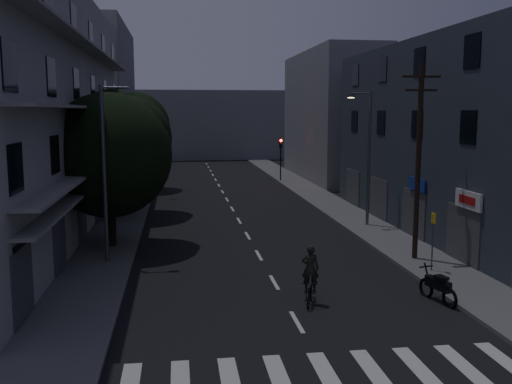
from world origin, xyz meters
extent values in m
plane|color=black|center=(0.00, 25.00, 0.00)|extent=(160.00, 160.00, 0.00)
cube|color=#565659|center=(-7.50, 25.00, 0.07)|extent=(3.00, 90.00, 0.15)
cube|color=#565659|center=(7.50, 25.00, 0.07)|extent=(3.00, 90.00, 0.15)
cube|color=beige|center=(-2.60, -2.00, 0.01)|extent=(0.50, 3.00, 0.01)
cube|color=beige|center=(-1.30, -2.00, 0.01)|extent=(0.50, 3.00, 0.01)
cube|color=beige|center=(0.00, -2.00, 0.01)|extent=(0.50, 3.00, 0.01)
cube|color=beige|center=(1.30, -2.00, 0.01)|extent=(0.50, 3.00, 0.01)
cube|color=beige|center=(2.60, -2.00, 0.01)|extent=(0.50, 3.00, 0.01)
cube|color=beige|center=(3.90, -2.00, 0.01)|extent=(0.50, 3.00, 0.01)
cube|color=beige|center=(5.20, -2.00, 0.01)|extent=(0.50, 3.00, 0.01)
cube|color=beige|center=(0.00, 2.00, 0.01)|extent=(0.15, 2.00, 0.01)
cube|color=beige|center=(0.00, 6.50, 0.01)|extent=(0.15, 2.00, 0.01)
cube|color=beige|center=(0.00, 11.00, 0.01)|extent=(0.15, 2.00, 0.01)
cube|color=beige|center=(0.00, 15.50, 0.01)|extent=(0.15, 2.00, 0.01)
cube|color=beige|center=(0.00, 20.00, 0.01)|extent=(0.15, 2.00, 0.01)
cube|color=beige|center=(0.00, 24.50, 0.01)|extent=(0.15, 2.00, 0.01)
cube|color=beige|center=(0.00, 29.00, 0.01)|extent=(0.15, 2.00, 0.01)
cube|color=beige|center=(0.00, 33.50, 0.01)|extent=(0.15, 2.00, 0.01)
cube|color=beige|center=(0.00, 38.00, 0.01)|extent=(0.15, 2.00, 0.01)
cube|color=beige|center=(0.00, 42.50, 0.01)|extent=(0.15, 2.00, 0.01)
cube|color=beige|center=(0.00, 47.00, 0.01)|extent=(0.15, 2.00, 0.01)
cube|color=beige|center=(0.00, 51.50, 0.01)|extent=(0.15, 2.00, 0.01)
cube|color=beige|center=(0.00, 56.00, 0.01)|extent=(0.15, 2.00, 0.01)
cube|color=beige|center=(0.00, 60.50, 0.01)|extent=(0.15, 2.00, 0.01)
cube|color=#9E9E99|center=(-12.00, 18.00, 7.00)|extent=(6.00, 36.00, 14.00)
cube|color=black|center=(-8.98, 3.00, 2.00)|extent=(0.06, 1.60, 1.60)
cube|color=black|center=(-8.98, 9.00, 2.00)|extent=(0.06, 1.60, 1.60)
cube|color=black|center=(-8.98, 15.00, 2.00)|extent=(0.06, 1.60, 1.60)
cube|color=black|center=(-8.98, 21.00, 2.00)|extent=(0.06, 1.60, 1.60)
cube|color=black|center=(-8.98, 27.00, 2.00)|extent=(0.06, 1.60, 1.60)
cube|color=black|center=(-8.98, 33.00, 2.00)|extent=(0.06, 1.60, 1.60)
cube|color=black|center=(-8.98, 3.00, 5.20)|extent=(0.06, 1.60, 1.60)
cube|color=black|center=(-8.98, 9.00, 5.20)|extent=(0.06, 1.60, 1.60)
cube|color=black|center=(-8.98, 15.00, 5.20)|extent=(0.06, 1.60, 1.60)
cube|color=black|center=(-8.98, 21.00, 5.20)|extent=(0.06, 1.60, 1.60)
cube|color=black|center=(-8.98, 27.00, 5.20)|extent=(0.06, 1.60, 1.60)
cube|color=black|center=(-8.98, 33.00, 5.20)|extent=(0.06, 1.60, 1.60)
cube|color=black|center=(-8.98, 3.00, 8.40)|extent=(0.06, 1.60, 1.60)
cube|color=black|center=(-8.98, 9.00, 8.40)|extent=(0.06, 1.60, 1.60)
cube|color=black|center=(-8.98, 15.00, 8.40)|extent=(0.06, 1.60, 1.60)
cube|color=black|center=(-8.98, 21.00, 8.40)|extent=(0.06, 1.60, 1.60)
cube|color=black|center=(-8.98, 27.00, 8.40)|extent=(0.06, 1.60, 1.60)
cube|color=black|center=(-8.98, 33.00, 8.40)|extent=(0.06, 1.60, 1.60)
cube|color=black|center=(-8.98, 15.00, 11.60)|extent=(0.06, 1.60, 1.60)
cube|color=black|center=(-8.98, 21.00, 11.60)|extent=(0.06, 1.60, 1.60)
cube|color=black|center=(-8.98, 27.00, 11.60)|extent=(0.06, 1.60, 1.60)
cube|color=black|center=(-8.98, 33.00, 11.60)|extent=(0.06, 1.60, 1.60)
cube|color=gray|center=(-8.50, 18.00, 4.00)|extent=(1.00, 32.40, 0.12)
cube|color=gray|center=(-8.50, 18.00, 7.20)|extent=(1.00, 32.40, 0.12)
cube|color=gray|center=(-8.50, 18.00, 10.40)|extent=(1.00, 32.40, 0.12)
cube|color=gray|center=(-8.60, 18.00, 3.10)|extent=(0.80, 32.40, 0.12)
cube|color=#424247|center=(-8.97, 3.00, 1.40)|extent=(0.06, 2.40, 2.40)
cube|color=#424247|center=(-8.97, 9.00, 1.40)|extent=(0.06, 2.40, 2.40)
cube|color=#424247|center=(-8.97, 15.00, 1.40)|extent=(0.06, 2.40, 2.40)
cube|color=#424247|center=(-8.97, 21.00, 1.40)|extent=(0.06, 2.40, 2.40)
cube|color=#424247|center=(-8.97, 27.00, 1.40)|extent=(0.06, 2.40, 2.40)
cube|color=#424247|center=(-8.97, 33.00, 1.40)|extent=(0.06, 2.40, 2.40)
cube|color=#2D333D|center=(12.00, 14.00, 5.50)|extent=(6.00, 28.00, 11.00)
cube|color=black|center=(8.98, 8.00, 6.30)|extent=(0.06, 1.40, 1.50)
cube|color=black|center=(8.98, 13.50, 6.30)|extent=(0.06, 1.40, 1.50)
cube|color=black|center=(8.98, 19.00, 6.30)|extent=(0.06, 1.40, 1.50)
cube|color=black|center=(8.98, 24.50, 6.30)|extent=(0.06, 1.40, 1.50)
cube|color=black|center=(8.98, 8.00, 9.60)|extent=(0.06, 1.40, 1.50)
cube|color=black|center=(8.98, 13.50, 9.60)|extent=(0.06, 1.40, 1.50)
cube|color=black|center=(8.98, 19.00, 9.60)|extent=(0.06, 1.40, 1.50)
cube|color=black|center=(8.98, 24.50, 9.60)|extent=(0.06, 1.40, 1.50)
cube|color=#424247|center=(8.97, 8.00, 1.40)|extent=(0.06, 3.00, 2.60)
cube|color=#424247|center=(8.97, 13.50, 1.40)|extent=(0.06, 3.00, 2.60)
cube|color=#424247|center=(8.97, 19.00, 1.40)|extent=(0.06, 3.00, 2.60)
cube|color=#424247|center=(8.97, 24.50, 1.40)|extent=(0.06, 3.00, 2.60)
cube|color=silver|center=(8.90, 7.50, 3.10)|extent=(0.12, 2.20, 0.80)
cube|color=#B21414|center=(8.82, 7.50, 3.10)|extent=(0.02, 1.40, 0.36)
cube|color=navy|center=(8.90, 13.00, 3.10)|extent=(0.12, 2.00, 0.70)
cube|color=slate|center=(-12.00, 48.00, 8.00)|extent=(6.00, 20.00, 16.00)
cube|color=slate|center=(12.00, 42.00, 6.50)|extent=(6.00, 20.00, 13.00)
cube|color=slate|center=(0.00, 70.00, 5.00)|extent=(24.00, 8.00, 10.00)
cylinder|color=black|center=(-7.29, 13.58, 2.26)|extent=(0.44, 0.44, 4.22)
sphere|color=black|center=(-7.29, 13.58, 4.80)|extent=(6.34, 6.34, 6.34)
sphere|color=black|center=(-6.34, 14.37, 5.59)|extent=(4.44, 4.44, 4.44)
sphere|color=black|center=(-8.08, 12.95, 5.27)|extent=(4.12, 4.12, 4.12)
cylinder|color=black|center=(-7.72, 22.80, 2.40)|extent=(0.44, 0.44, 4.51)
sphere|color=black|center=(-7.72, 22.80, 5.11)|extent=(6.79, 6.79, 6.79)
sphere|color=black|center=(-6.70, 23.65, 5.96)|extent=(4.75, 4.75, 4.75)
sphere|color=black|center=(-8.56, 22.12, 5.62)|extent=(4.41, 4.41, 4.41)
cylinder|color=black|center=(-7.74, 35.46, 2.18)|extent=(0.44, 0.44, 4.06)
sphere|color=black|center=(-7.74, 35.46, 4.61)|extent=(6.06, 6.06, 6.06)
sphere|color=black|center=(-6.83, 36.21, 5.37)|extent=(4.24, 4.24, 4.24)
sphere|color=black|center=(-8.50, 34.85, 5.07)|extent=(3.94, 3.94, 3.94)
cylinder|color=black|center=(6.34, 39.91, 1.75)|extent=(0.12, 0.12, 3.20)
cube|color=black|center=(6.34, 39.91, 3.80)|extent=(0.28, 0.22, 0.90)
sphere|color=#FF0C05|center=(6.34, 39.76, 4.13)|extent=(0.22, 0.22, 0.22)
sphere|color=#3F330C|center=(6.34, 39.76, 3.83)|extent=(0.22, 0.22, 0.22)
sphere|color=black|center=(6.34, 39.76, 3.53)|extent=(0.22, 0.22, 0.22)
cylinder|color=black|center=(-6.44, 40.01, 1.75)|extent=(0.12, 0.12, 3.20)
cube|color=black|center=(-6.44, 40.01, 3.80)|extent=(0.28, 0.22, 0.90)
sphere|color=black|center=(-6.44, 39.86, 4.13)|extent=(0.22, 0.22, 0.22)
sphere|color=#3F330C|center=(-6.44, 39.86, 3.83)|extent=(0.22, 0.22, 0.22)
sphere|color=#0CFF26|center=(-6.44, 39.86, 3.53)|extent=(0.22, 0.22, 0.22)
cylinder|color=#57595E|center=(-7.16, 10.39, 4.15)|extent=(0.18, 0.18, 8.00)
cylinder|color=#57595E|center=(-6.56, 10.39, 8.05)|extent=(1.20, 0.10, 0.10)
cube|color=#57595E|center=(-5.96, 10.39, 7.90)|extent=(0.45, 0.25, 0.18)
cube|color=#4C4C4C|center=(-5.96, 10.39, 7.80)|extent=(0.35, 0.18, 0.04)
cylinder|color=#5A5B62|center=(7.53, 16.95, 4.15)|extent=(0.18, 0.18, 8.00)
cylinder|color=#5A5B62|center=(6.93, 16.95, 8.05)|extent=(1.20, 0.10, 0.10)
cube|color=#5A5B62|center=(6.33, 16.95, 7.90)|extent=(0.45, 0.25, 0.18)
cube|color=#FFD88C|center=(6.33, 16.95, 7.80)|extent=(0.35, 0.18, 0.04)
cylinder|color=#525559|center=(-7.29, 31.24, 4.15)|extent=(0.18, 0.18, 8.00)
cylinder|color=#525559|center=(-6.69, 31.24, 8.05)|extent=(1.20, 0.10, 0.10)
cube|color=#525559|center=(-6.09, 31.24, 7.90)|extent=(0.45, 0.25, 0.18)
cube|color=#4C4C4C|center=(-6.09, 31.24, 7.80)|extent=(0.35, 0.18, 0.04)
cylinder|color=black|center=(7.12, 8.94, 4.65)|extent=(0.24, 0.24, 9.00)
cube|color=black|center=(7.12, 8.94, 8.55)|extent=(1.80, 0.10, 0.10)
cube|color=black|center=(7.12, 8.94, 7.95)|extent=(1.50, 0.10, 0.10)
cylinder|color=#595B60|center=(6.99, 6.83, 1.40)|extent=(0.06, 0.06, 2.50)
cube|color=yellow|center=(6.99, 6.83, 2.45)|extent=(0.05, 0.35, 0.45)
torus|color=black|center=(5.74, 2.64, 0.33)|extent=(0.30, 0.79, 0.78)
torus|color=black|center=(5.43, 3.94, 0.33)|extent=(0.30, 0.79, 0.78)
cube|color=black|center=(5.58, 3.29, 0.69)|extent=(0.55, 1.25, 0.39)
cube|color=black|center=(5.62, 3.13, 0.97)|extent=(0.44, 0.56, 0.11)
cylinder|color=black|center=(5.44, 3.88, 0.83)|extent=(0.18, 0.48, 0.93)
cube|color=black|center=(5.42, 3.99, 1.16)|extent=(0.60, 0.18, 0.04)
imported|color=black|center=(0.86, 3.76, 0.46)|extent=(1.12, 1.85, 0.92)
imported|color=black|center=(0.86, 3.76, 1.33)|extent=(0.74, 0.60, 1.75)
camera|label=1|loc=(-3.86, -15.93, 7.00)|focal=40.00mm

